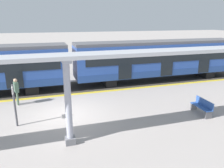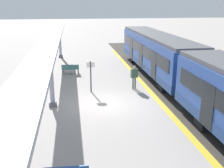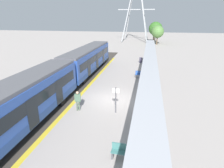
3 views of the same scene
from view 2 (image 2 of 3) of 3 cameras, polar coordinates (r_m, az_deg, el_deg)
The scene contains 10 objects.
ground_plane at distance 16.73m, azimuth -1.47°, elevation -4.22°, with size 176.00×176.00×0.00m, color #9E9691.
tactile_edge_strip at distance 17.46m, azimuth 9.87°, elevation -3.54°, with size 0.37×38.62×0.01m, color gold.
trackbed at distance 18.09m, azimuth 15.26°, elevation -3.17°, with size 3.20×50.62×0.01m, color #38332D.
train_near_carriage at distance 23.57m, azimuth 9.24°, elevation 6.50°, with size 2.65×14.90×3.48m.
canopy_pillar_nearest at distance 31.07m, azimuth -11.03°, elevation 9.06°, with size 1.10×0.44×3.76m.
canopy_pillar_second at distance 16.15m, azimuth -12.86°, elevation 1.68°, with size 1.10×0.44×3.76m.
canopy_beam at distance 15.80m, azimuth -13.31°, elevation 8.50°, with size 1.20×31.13×0.16m, color #A8AAB2.
bench_mid_platform at distance 23.76m, azimuth -8.85°, elevation 3.16°, with size 1.52×0.50×0.86m.
platform_info_sign at distance 18.58m, azimuth -4.55°, elevation 2.22°, with size 0.56×0.10×2.20m.
passenger_waiting_near_edge at distance 19.31m, azimuth 4.77°, elevation 2.02°, with size 0.54×0.35×1.72m.
Camera 2 is at (1.91, 15.47, 6.08)m, focal length 42.97 mm.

